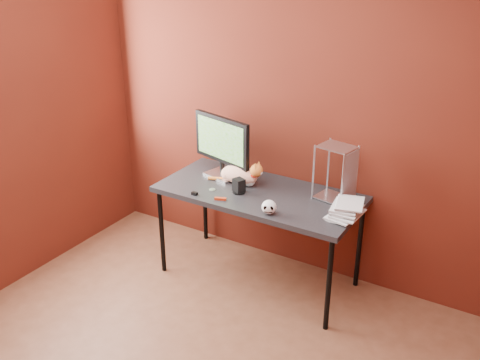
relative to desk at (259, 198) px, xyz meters
The scene contains 11 objects.
room 1.57m from the desk, 83.75° to the right, with size 3.52×3.52×2.61m.
desk is the anchor object (origin of this frame).
monitor 0.51m from the desk, 165.68° to the left, with size 0.55×0.24×0.49m.
cat 0.24m from the desk, 164.93° to the left, with size 0.45×0.17×0.21m.
skull_mug 0.37m from the desk, 50.39° to the right, with size 0.10×0.11×0.10m.
speaker 0.18m from the desk, 142.04° to the right, with size 0.10×0.10×0.11m.
book_stack 0.89m from the desk, ahead, with size 0.23×0.27×1.19m.
wire_rack 0.60m from the desk, 18.03° to the left, with size 0.27×0.23×0.41m.
pocket_knife 0.32m from the desk, 122.66° to the right, with size 0.08×0.02×0.02m, color #AE270D.
black_gadget 0.48m from the desk, 142.30° to the right, with size 0.05×0.03×0.02m, color black.
washer 0.35m from the desk, 154.02° to the right, with size 0.05×0.05×0.00m, color silver.
Camera 1 is at (1.56, -1.76, 2.42)m, focal length 40.00 mm.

